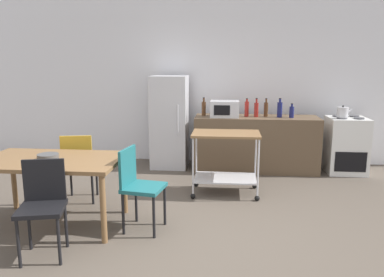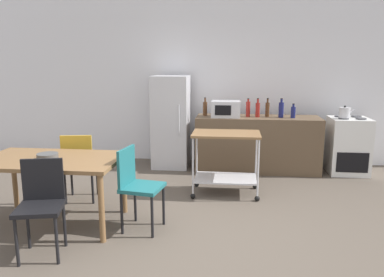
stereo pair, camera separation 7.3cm
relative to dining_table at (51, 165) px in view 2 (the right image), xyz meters
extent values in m
plane|color=brown|center=(1.46, -0.20, -0.67)|extent=(12.00, 12.00, 0.00)
cube|color=white|center=(1.46, 3.00, 0.78)|extent=(8.40, 0.12, 2.90)
cube|color=brown|center=(2.36, 2.40, -0.22)|extent=(2.00, 0.64, 0.90)
cube|color=brown|center=(0.00, 0.00, 0.06)|extent=(1.50, 0.90, 0.04)
cylinder|color=brown|center=(0.69, -0.39, -0.32)|extent=(0.06, 0.06, 0.71)
cylinder|color=brown|center=(-0.69, 0.39, -0.32)|extent=(0.06, 0.06, 0.71)
cylinder|color=brown|center=(0.69, 0.39, -0.32)|extent=(0.06, 0.06, 0.71)
cube|color=black|center=(0.23, -0.72, -0.20)|extent=(0.48, 0.48, 0.04)
cube|color=black|center=(0.19, -0.54, 0.02)|extent=(0.38, 0.12, 0.40)
cylinder|color=black|center=(0.10, -0.92, -0.45)|extent=(0.03, 0.03, 0.45)
cylinder|color=black|center=(0.43, -0.84, -0.45)|extent=(0.03, 0.03, 0.45)
cylinder|color=black|center=(0.02, -0.59, -0.45)|extent=(0.03, 0.03, 0.45)
cylinder|color=black|center=(0.35, -0.51, -0.45)|extent=(0.03, 0.03, 0.45)
cube|color=gold|center=(0.01, 0.76, -0.20)|extent=(0.47, 0.47, 0.04)
cube|color=gold|center=(0.04, 0.58, 0.02)|extent=(0.38, 0.10, 0.40)
cylinder|color=black|center=(0.14, 0.96, -0.45)|extent=(0.03, 0.03, 0.45)
cylinder|color=black|center=(-0.19, 0.90, -0.45)|extent=(0.03, 0.03, 0.45)
cylinder|color=black|center=(0.21, 0.62, -0.45)|extent=(0.03, 0.03, 0.45)
cylinder|color=black|center=(-0.13, 0.56, -0.45)|extent=(0.03, 0.03, 0.45)
cube|color=#1E666B|center=(1.02, -0.04, -0.20)|extent=(0.46, 0.46, 0.04)
cube|color=#1E666B|center=(0.85, -0.02, 0.02)|extent=(0.09, 0.38, 0.40)
cylinder|color=black|center=(1.16, -0.24, -0.45)|extent=(0.03, 0.03, 0.45)
cylinder|color=black|center=(1.22, 0.10, -0.45)|extent=(0.03, 0.03, 0.45)
cylinder|color=black|center=(0.83, -0.18, -0.45)|extent=(0.03, 0.03, 0.45)
cylinder|color=black|center=(0.88, 0.15, -0.45)|extent=(0.03, 0.03, 0.45)
cube|color=white|center=(3.81, 2.42, -0.22)|extent=(0.60, 0.60, 0.90)
cube|color=black|center=(3.81, 2.12, -0.42)|extent=(0.48, 0.01, 0.32)
cylinder|color=#47474C|center=(3.68, 2.30, 0.24)|extent=(0.16, 0.16, 0.02)
cylinder|color=#47474C|center=(3.94, 2.30, 0.24)|extent=(0.16, 0.16, 0.02)
cylinder|color=#47474C|center=(3.68, 2.54, 0.24)|extent=(0.16, 0.16, 0.02)
cylinder|color=#47474C|center=(3.94, 2.54, 0.24)|extent=(0.16, 0.16, 0.02)
cube|color=silver|center=(0.91, 2.50, 0.10)|extent=(0.60, 0.60, 1.55)
cylinder|color=silver|center=(1.09, 2.19, 0.18)|extent=(0.02, 0.02, 0.50)
cube|color=brown|center=(1.87, 1.19, 0.16)|extent=(0.90, 0.56, 0.03)
cube|color=silver|center=(1.87, 1.19, -0.45)|extent=(0.83, 0.52, 0.02)
cylinder|color=silver|center=(1.45, 0.94, -0.22)|extent=(0.02, 0.02, 0.76)
sphere|color=black|center=(1.45, 0.94, -0.64)|extent=(0.07, 0.07, 0.07)
cylinder|color=silver|center=(2.29, 0.94, -0.22)|extent=(0.02, 0.02, 0.76)
sphere|color=black|center=(2.29, 0.94, -0.64)|extent=(0.07, 0.07, 0.07)
cylinder|color=silver|center=(1.45, 1.44, -0.22)|extent=(0.02, 0.02, 0.76)
sphere|color=black|center=(1.45, 1.44, -0.64)|extent=(0.07, 0.07, 0.07)
cylinder|color=silver|center=(2.29, 1.44, -0.22)|extent=(0.02, 0.02, 0.76)
sphere|color=black|center=(2.29, 1.44, -0.64)|extent=(0.07, 0.07, 0.07)
cylinder|color=#4C2D19|center=(1.49, 2.47, 0.34)|extent=(0.07, 0.07, 0.22)
cylinder|color=#4C2D19|center=(1.49, 2.47, 0.49)|extent=(0.03, 0.03, 0.06)
cylinder|color=black|center=(1.49, 2.47, 0.52)|extent=(0.04, 0.04, 0.01)
cube|color=silver|center=(1.84, 2.32, 0.36)|extent=(0.46, 0.34, 0.26)
cube|color=black|center=(1.80, 2.15, 0.36)|extent=(0.25, 0.01, 0.16)
cylinder|color=maroon|center=(2.20, 2.40, 0.35)|extent=(0.07, 0.07, 0.24)
cylinder|color=maroon|center=(2.20, 2.40, 0.49)|extent=(0.03, 0.03, 0.04)
cylinder|color=black|center=(2.20, 2.40, 0.52)|extent=(0.03, 0.03, 0.01)
cylinder|color=maroon|center=(2.35, 2.37, 0.34)|extent=(0.07, 0.07, 0.23)
cylinder|color=maroon|center=(2.35, 2.37, 0.49)|extent=(0.03, 0.03, 0.06)
cylinder|color=black|center=(2.35, 2.37, 0.53)|extent=(0.03, 0.03, 0.01)
cylinder|color=#4C2D19|center=(2.51, 2.44, 0.34)|extent=(0.07, 0.07, 0.23)
cylinder|color=#4C2D19|center=(2.51, 2.44, 0.49)|extent=(0.03, 0.03, 0.06)
cylinder|color=black|center=(2.51, 2.44, 0.52)|extent=(0.03, 0.03, 0.01)
cylinder|color=navy|center=(2.72, 2.38, 0.35)|extent=(0.08, 0.08, 0.24)
cylinder|color=navy|center=(2.72, 2.38, 0.50)|extent=(0.04, 0.04, 0.06)
cylinder|color=black|center=(2.72, 2.38, 0.53)|extent=(0.04, 0.04, 0.01)
cylinder|color=navy|center=(2.91, 2.33, 0.32)|extent=(0.07, 0.07, 0.18)
cylinder|color=navy|center=(2.91, 2.33, 0.43)|extent=(0.03, 0.03, 0.04)
cylinder|color=black|center=(2.91, 2.33, 0.45)|extent=(0.04, 0.04, 0.01)
cylinder|color=#4C4C4C|center=(-0.01, -0.05, 0.11)|extent=(0.22, 0.22, 0.07)
cylinder|color=silver|center=(3.69, 2.32, 0.33)|extent=(0.17, 0.17, 0.16)
sphere|color=black|center=(3.69, 2.32, 0.42)|extent=(0.03, 0.03, 0.03)
cylinder|color=silver|center=(3.80, 2.32, 0.35)|extent=(0.08, 0.02, 0.07)
camera|label=1|loc=(1.90, -3.82, 1.11)|focal=35.61mm
camera|label=2|loc=(1.97, -3.81, 1.11)|focal=35.61mm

